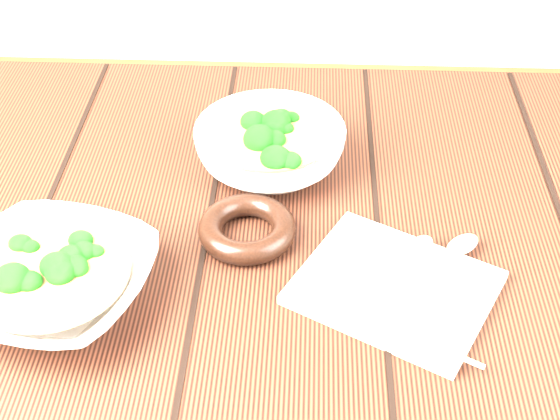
# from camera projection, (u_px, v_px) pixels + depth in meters

# --- Properties ---
(table) EXTENTS (1.20, 0.80, 0.75)m
(table) POSITION_uv_depth(u_px,v_px,m) (227.00, 311.00, 0.97)
(table) COLOR #391B10
(table) RESTS_ON ground
(soup_bowl_front) EXTENTS (0.25, 0.25, 0.06)m
(soup_bowl_front) POSITION_uv_depth(u_px,v_px,m) (53.00, 281.00, 0.81)
(soup_bowl_front) COLOR white
(soup_bowl_front) RESTS_ON table
(soup_bowl_back) EXTENTS (0.25, 0.25, 0.07)m
(soup_bowl_back) POSITION_uv_depth(u_px,v_px,m) (270.00, 147.00, 0.98)
(soup_bowl_back) COLOR white
(soup_bowl_back) RESTS_ON table
(trivet) EXTENTS (0.15, 0.15, 0.03)m
(trivet) POSITION_uv_depth(u_px,v_px,m) (247.00, 228.00, 0.89)
(trivet) COLOR black
(trivet) RESTS_ON table
(napkin) EXTENTS (0.25, 0.24, 0.01)m
(napkin) POSITION_uv_depth(u_px,v_px,m) (394.00, 287.00, 0.83)
(napkin) COLOR beige
(napkin) RESTS_ON table
(spoon_left) EXTENTS (0.11, 0.14, 0.01)m
(spoon_left) POSITION_uv_depth(u_px,v_px,m) (403.00, 263.00, 0.85)
(spoon_left) COLOR #9E978B
(spoon_left) RESTS_ON napkin
(spoon_right) EXTENTS (0.13, 0.12, 0.01)m
(spoon_right) POSITION_uv_depth(u_px,v_px,m) (444.00, 257.00, 0.86)
(spoon_right) COLOR #9E978B
(spoon_right) RESTS_ON napkin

